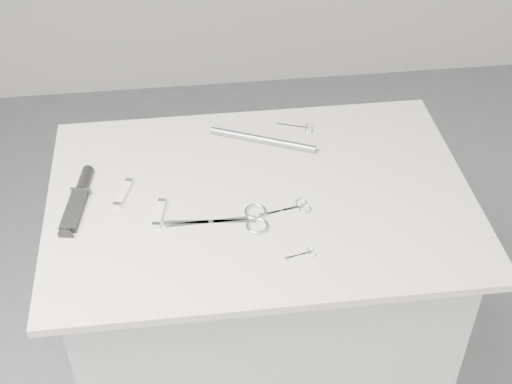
{
  "coord_description": "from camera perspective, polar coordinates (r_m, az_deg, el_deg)",
  "views": [
    {
      "loc": [
        -0.17,
        -1.27,
        2.01
      ],
      "look_at": [
        -0.01,
        0.01,
        0.92
      ],
      "focal_mm": 50.0,
      "sensor_mm": 36.0,
      "label": 1
    }
  ],
  "objects": [
    {
      "name": "pocket_knife_b",
      "position": [
        1.64,
        -7.76,
        -1.68
      ],
      "size": [
        0.04,
        0.09,
        0.01
      ],
      "rotation": [
        0.0,
        0.0,
        1.38
      ],
      "color": "silver",
      "rests_on": "display_board"
    },
    {
      "name": "large_shears",
      "position": [
        1.61,
        -1.27,
        -2.24
      ],
      "size": [
        0.23,
        0.1,
        0.01
      ],
      "rotation": [
        0.0,
        0.0,
        -0.04
      ],
      "color": "silver",
      "rests_on": "display_board"
    },
    {
      "name": "plinth",
      "position": [
        2.02,
        0.31,
        -10.38
      ],
      "size": [
        0.9,
        0.6,
        0.9
      ],
      "primitive_type": "cube",
      "color": "#BBBBB9",
      "rests_on": "ground"
    },
    {
      "name": "display_board",
      "position": [
        1.69,
        0.37,
        -0.43
      ],
      "size": [
        1.0,
        0.7,
        0.02
      ],
      "primitive_type": "cube",
      "color": "beige",
      "rests_on": "plinth"
    },
    {
      "name": "tiny_scissors",
      "position": [
        1.54,
        3.9,
        -4.94
      ],
      "size": [
        0.07,
        0.03,
        0.0
      ],
      "rotation": [
        0.0,
        0.0,
        0.22
      ],
      "color": "silver",
      "rests_on": "display_board"
    },
    {
      "name": "metal_rail",
      "position": [
        1.84,
        0.54,
        4.21
      ],
      "size": [
        0.26,
        0.13,
        0.02
      ],
      "primitive_type": "cylinder",
      "rotation": [
        0.0,
        1.57,
        -0.43
      ],
      "color": "gray",
      "rests_on": "display_board"
    },
    {
      "name": "embroidery_scissors_a",
      "position": [
        1.65,
        3.03,
        -1.27
      ],
      "size": [
        0.12,
        0.06,
        0.0
      ],
      "rotation": [
        0.0,
        0.0,
        0.21
      ],
      "color": "silver",
      "rests_on": "display_board"
    },
    {
      "name": "pocket_knife_a",
      "position": [
        1.71,
        -10.57,
        -0.07
      ],
      "size": [
        0.05,
        0.1,
        0.01
      ],
      "rotation": [
        0.0,
        0.0,
        1.27
      ],
      "color": "silver",
      "rests_on": "display_board"
    },
    {
      "name": "sheathed_knife",
      "position": [
        1.71,
        -13.97,
        -0.35
      ],
      "size": [
        0.07,
        0.22,
        0.03
      ],
      "rotation": [
        0.0,
        0.0,
        1.41
      ],
      "color": "black",
      "rests_on": "display_board"
    },
    {
      "name": "embroidery_scissors_b",
      "position": [
        1.9,
        3.67,
        5.21
      ],
      "size": [
        0.1,
        0.06,
        0.0
      ],
      "rotation": [
        0.0,
        0.0,
        -0.36
      ],
      "color": "silver",
      "rests_on": "display_board"
    }
  ]
}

